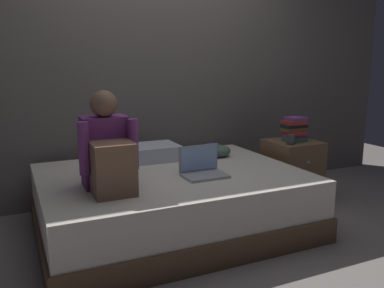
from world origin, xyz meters
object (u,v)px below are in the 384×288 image
Objects in this scene: laptop at (202,168)px; clothes_pile at (215,151)px; person_sitting at (108,152)px; nightstand at (292,171)px; book_stack at (294,129)px; pillow at (146,153)px; bed at (171,201)px; mug at (291,140)px.

clothes_pile is at bearing 53.18° from laptop.
laptop is (0.71, 0.03, -0.20)m from person_sitting.
book_stack reaches higher than nightstand.
nightstand is 0.79m from clothes_pile.
pillow is at bearing 168.29° from clothes_pile.
bed is 1.31m from nightstand.
laptop is 1.27× the size of clothes_pile.
person_sitting is 1.24m from clothes_pile.
clothes_pile is (-0.61, 0.28, -0.10)m from mug.
person_sitting is 0.85m from pillow.
pillow is 0.63m from clothes_pile.
book_stack is (-0.01, -0.01, 0.40)m from nightstand.
person_sitting is 1.17× the size of pillow.
nightstand is at bearing 17.41° from laptop.
pillow is at bearing 54.44° from person_sitting.
mug is (1.23, -0.41, 0.09)m from pillow.
nightstand is at bearing 11.69° from person_sitting.
person_sitting reaches higher than book_stack.
book_stack is at bearing -13.56° from clothes_pile.
person_sitting is (-0.54, -0.22, 0.49)m from bed.
bed is at bearing -178.15° from mug.
mug is at bearing -25.04° from clothes_pile.
person_sitting is at bearing -125.56° from pillow.
mug is (1.71, 0.26, -0.09)m from person_sitting.
nightstand is 1.41m from pillow.
book_stack is (1.29, 0.15, 0.46)m from bed.
laptop is at bearing -162.59° from nightstand.
laptop is 3.56× the size of mug.
mug is (1.17, 0.04, 0.39)m from bed.
mug is 0.68m from clothes_pile.
person_sitting is 2.90× the size of book_stack.
pillow reaches higher than nightstand.
bed is 6.25× the size of laptop.
mug is 0.36× the size of clothes_pile.
nightstand is (1.30, 0.16, 0.06)m from bed.
mug is at bearing -18.59° from pillow.
laptop is 0.57× the size of pillow.
mug reaches higher than pillow.
clothes_pile is at bearing 154.96° from mug.
person_sitting is (-1.84, -0.38, 0.43)m from nightstand.
laptop is at bearing -166.82° from mug.
nightstand is 2.56× the size of book_stack.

